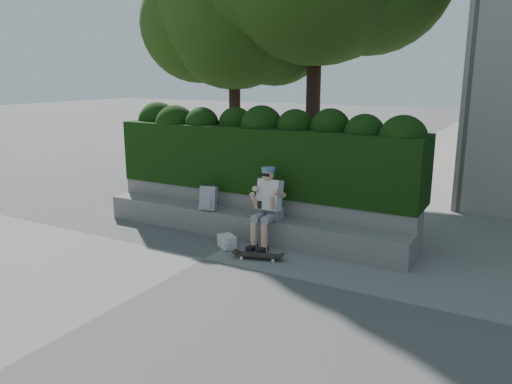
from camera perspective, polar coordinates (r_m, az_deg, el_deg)
The scene contains 9 objects.
ground at distance 8.15m, azimuth -5.97°, elevation -7.61°, with size 80.00×80.00×0.00m, color slate.
bench_ledge at distance 9.07m, azimuth -1.43°, elevation -3.85°, with size 6.00×0.45×0.45m, color gray.
planter_wall at distance 9.42m, azimuth 0.05°, elevation -2.24°, with size 6.00×0.50×0.75m, color gray.
hedge at distance 9.40m, azimuth 0.73°, elevation 3.82°, with size 6.00×1.00×1.20m, color black.
tree_right at distance 14.18m, azimuth -2.55°, elevation 20.12°, with size 4.24×4.24×6.71m.
person at distance 8.49m, azimuth 1.36°, elevation -1.35°, with size 0.40×0.76×1.38m.
skateboard at distance 8.08m, azimuth 0.24°, elevation -7.24°, with size 0.76×0.39×0.08m.
backpack_plaid at distance 9.23m, azimuth -5.45°, elevation -0.72°, with size 0.30×0.16×0.45m, color #BABCC0.
backpack_ground at distance 8.62m, azimuth -3.36°, elevation -5.64°, with size 0.32×0.23×0.21m, color beige.
Camera 1 is at (4.46, -6.18, 2.91)m, focal length 35.00 mm.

